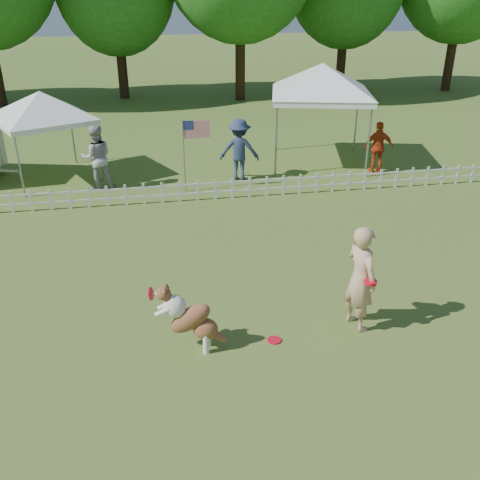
{
  "coord_description": "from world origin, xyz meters",
  "views": [
    {
      "loc": [
        -2.08,
        -7.16,
        5.61
      ],
      "look_at": [
        -0.43,
        2.0,
        1.1
      ],
      "focal_mm": 40.0,
      "sensor_mm": 36.0,
      "label": 1
    }
  ],
  "objects": [
    {
      "name": "frisbee_on_turf",
      "position": [
        -0.15,
        0.18,
        0.01
      ],
      "size": [
        0.28,
        0.28,
        0.02
      ],
      "primitive_type": "cylinder",
      "rotation": [
        0.0,
        0.0,
        0.17
      ],
      "color": "red",
      "rests_on": "ground"
    },
    {
      "name": "handler",
      "position": [
        1.4,
        0.38,
        0.98
      ],
      "size": [
        0.65,
        0.82,
        1.95
      ],
      "primitive_type": "imported",
      "rotation": [
        0.0,
        0.0,
        1.87
      ],
      "color": "tan",
      "rests_on": "ground"
    },
    {
      "name": "canopy_tent_right",
      "position": [
        3.67,
        9.84,
        1.61
      ],
      "size": [
        3.76,
        3.76,
        3.21
      ],
      "primitive_type": null,
      "rotation": [
        0.0,
        0.0,
        -0.24
      ],
      "color": "white",
      "rests_on": "ground"
    },
    {
      "name": "spectator_c",
      "position": [
        5.24,
        8.49,
        0.82
      ],
      "size": [
        1.01,
        0.53,
        1.65
      ],
      "primitive_type": "imported",
      "rotation": [
        0.0,
        0.0,
        3.01
      ],
      "color": "#BF3916",
      "rests_on": "ground"
    },
    {
      "name": "dog",
      "position": [
        -1.56,
        0.24,
        0.6
      ],
      "size": [
        1.21,
        0.68,
        1.19
      ],
      "primitive_type": null,
      "rotation": [
        0.0,
        0.0,
        -0.28
      ],
      "color": "brown",
      "rests_on": "ground"
    },
    {
      "name": "ground",
      "position": [
        0.0,
        0.0,
        0.0
      ],
      "size": [
        120.0,
        120.0,
        0.0
      ],
      "primitive_type": "plane",
      "color": "#3E651F",
      "rests_on": "ground"
    },
    {
      "name": "flag_pole",
      "position": [
        -1.03,
        7.8,
        1.07
      ],
      "size": [
        0.82,
        0.11,
        2.14
      ],
      "primitive_type": null,
      "rotation": [
        0.0,
        0.0,
        -0.03
      ],
      "color": "gray",
      "rests_on": "ground"
    },
    {
      "name": "canopy_tent_left",
      "position": [
        -5.07,
        9.72,
        1.32
      ],
      "size": [
        3.4,
        3.4,
        2.64
      ],
      "primitive_type": null,
      "rotation": [
        0.0,
        0.0,
        0.44
      ],
      "color": "white",
      "rests_on": "ground"
    },
    {
      "name": "spectator_a",
      "position": [
        -3.54,
        8.53,
        0.96
      ],
      "size": [
        1.03,
        0.87,
        1.91
      ],
      "primitive_type": "imported",
      "rotation": [
        0.0,
        0.0,
        3.31
      ],
      "color": "#A8A7AC",
      "rests_on": "ground"
    },
    {
      "name": "picket_fence",
      "position": [
        0.0,
        7.0,
        0.3
      ],
      "size": [
        22.0,
        0.08,
        0.6
      ],
      "primitive_type": null,
      "color": "white",
      "rests_on": "ground"
    },
    {
      "name": "spectator_b",
      "position": [
        0.74,
        8.62,
        0.94
      ],
      "size": [
        1.34,
        0.96,
        1.88
      ],
      "primitive_type": "imported",
      "rotation": [
        0.0,
        0.0,
        2.91
      ],
      "color": "navy",
      "rests_on": "ground"
    }
  ]
}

